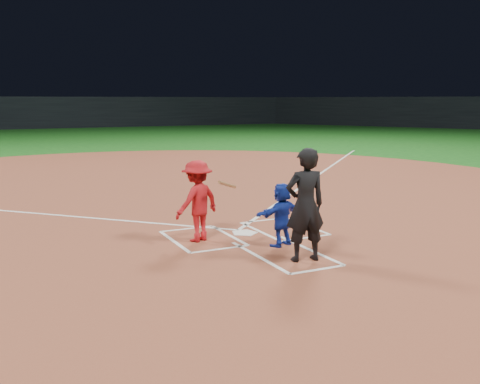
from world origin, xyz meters
name	(u,v)px	position (x,y,z in m)	size (l,w,h in m)	color
ground	(244,234)	(0.00, 0.00, 0.00)	(120.00, 120.00, 0.00)	#145016
home_plate_dirt	(160,191)	(0.00, 6.00, 0.01)	(28.00, 28.00, 0.01)	brown
stadium_wall_far	(33,113)	(0.00, 48.00, 1.60)	(80.00, 1.20, 3.20)	black
home_plate	(244,233)	(0.00, 0.00, 0.02)	(0.60, 0.60, 0.02)	white
catcher	(282,214)	(0.22, -1.19, 0.64)	(1.16, 0.37, 1.25)	#142DA3
umpire	(305,205)	(0.08, -2.24, 1.02)	(0.74, 0.48, 2.02)	black
chalk_markings	(167,195)	(0.00, 5.29, 0.01)	(28.35, 17.32, 0.01)	white
batter_at_plate	(197,201)	(-1.12, -0.12, 0.84)	(1.54, 0.97, 1.65)	#B11319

